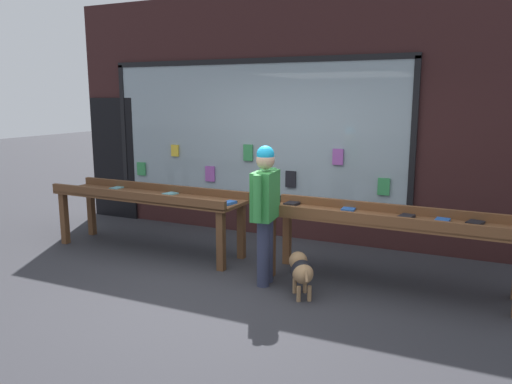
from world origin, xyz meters
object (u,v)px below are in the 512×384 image
object	(u,v)px
display_table_left	(147,200)
display_table_right	(388,224)
small_dog	(301,270)
person_browsing	(265,206)

from	to	relation	value
display_table_left	display_table_right	size ratio (longest dim) A/B	1.00
display_table_right	small_dog	xyz separation A→B (m)	(-0.78, -0.64, -0.44)
display_table_left	person_browsing	xyz separation A→B (m)	(1.98, -0.48, 0.20)
person_browsing	small_dog	distance (m)	0.82
display_table_right	person_browsing	distance (m)	1.38
display_table_left	small_dog	size ratio (longest dim) A/B	5.24
display_table_right	small_dog	distance (m)	1.10
display_table_left	display_table_right	world-z (taller)	display_table_right
display_table_left	person_browsing	size ratio (longest dim) A/B	1.79
display_table_left	display_table_right	xyz separation A→B (m)	(3.26, 0.00, 0.00)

